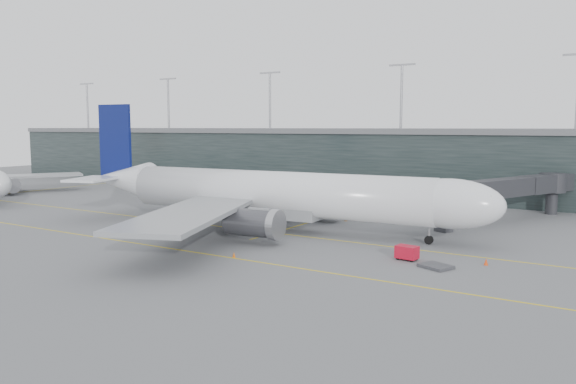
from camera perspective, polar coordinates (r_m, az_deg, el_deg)
The scene contains 17 objects.
ground at distance 89.27m, azimuth -2.76°, elevation -3.44°, with size 320.00×320.00×0.00m, color #5C5C61.
taxiline_a at distance 86.06m, azimuth -4.27°, elevation -3.83°, with size 160.00×0.25×0.02m, color gold.
taxiline_b at distance 73.97m, azimuth -11.60°, elevation -5.68°, with size 160.00×0.25×0.02m, color gold.
taxiline_lead_main at distance 103.90m, azimuth 5.79°, elevation -2.03°, with size 0.25×60.00×0.02m, color gold.
taxiline_lead_adj at distance 156.07m, azimuth -21.66°, elevation 0.44°, with size 0.25×60.00×0.02m, color gold.
terminal at distance 139.84m, azimuth 10.81°, elevation 3.25°, with size 240.00×36.00×29.00m.
main_aircraft at distance 85.22m, azimuth -1.65°, elevation -0.20°, with size 69.56×65.17×19.50m.
jet_bridge at distance 99.73m, azimuth 19.85°, elevation 0.44°, with size 22.16×45.88×7.38m.
gse_cart at distance 67.85m, azimuth 11.99°, elevation -6.00°, with size 2.69×1.91×1.70m.
baggage_dolly at distance 65.07m, azimuth 14.79°, elevation -7.30°, with size 3.26×2.61×0.33m, color #37383C.
uld_a at distance 101.47m, azimuth -1.95°, elevation -1.65°, with size 2.32×1.98×1.88m.
uld_b at distance 100.96m, azimuth -0.49°, elevation -1.65°, with size 2.50×2.15×2.01m.
uld_c at distance 97.58m, azimuth 1.53°, elevation -1.97°, with size 2.49×2.20×1.92m.
cone_nose at distance 67.94m, azimuth 19.48°, elevation -6.70°, with size 0.49×0.49×0.79m, color #E33D0C.
cone_wing_stbd at distance 68.11m, azimuth -5.51°, elevation -6.37°, with size 0.41×0.41×0.65m, color #D4590B.
cone_wing_port at distance 93.97m, azimuth 5.89°, elevation -2.72°, with size 0.49×0.49×0.78m, color orange.
cone_tail at distance 88.97m, azimuth -12.38°, elevation -3.38°, with size 0.47×0.47×0.75m, color orange.
Camera 1 is at (49.78, -72.44, 15.64)m, focal length 35.00 mm.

